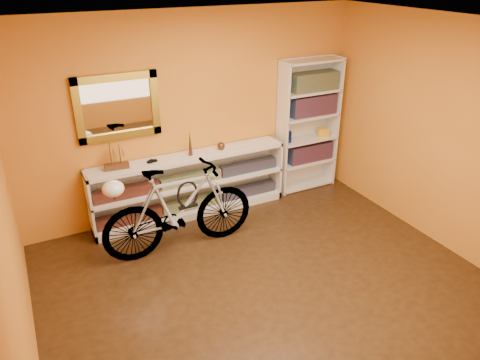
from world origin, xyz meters
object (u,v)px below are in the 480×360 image
console_unit (190,185)px  helmet (113,189)px  bookcase (308,126)px  bicycle (179,209)px

console_unit → helmet: size_ratio=11.28×
console_unit → bookcase: size_ratio=1.37×
bookcase → helmet: bearing=-166.2°
bookcase → bicycle: size_ratio=1.04×
console_unit → bicycle: (-0.40, -0.71, 0.11)m
console_unit → bookcase: bearing=0.8°
bookcase → console_unit: bearing=-179.2°
console_unit → helmet: helmet is taller
helmet → console_unit: bearing=32.2°
console_unit → helmet: (-1.10, -0.69, 0.52)m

